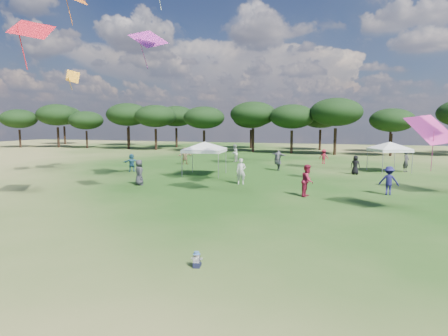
% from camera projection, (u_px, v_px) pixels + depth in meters
% --- Properties ---
extents(ground, '(140.00, 140.00, 0.00)m').
position_uv_depth(ground, '(159.00, 294.00, 9.44)').
color(ground, '#244B16').
rests_on(ground, ground).
extents(tree_line, '(108.78, 17.63, 7.77)m').
position_uv_depth(tree_line, '(330.00, 115.00, 52.91)').
color(tree_line, black).
rests_on(tree_line, ground).
extents(tent_left, '(6.33, 6.33, 3.05)m').
position_uv_depth(tent_left, '(205.00, 143.00, 30.57)').
color(tent_left, gray).
rests_on(tent_left, ground).
extents(tent_right, '(5.22, 5.22, 2.94)m').
position_uv_depth(tent_right, '(390.00, 143.00, 32.67)').
color(tent_right, gray).
rests_on(tent_right, ground).
extents(toddler, '(0.35, 0.38, 0.49)m').
position_uv_depth(toddler, '(197.00, 260.00, 11.19)').
color(toddler, black).
rests_on(toddler, ground).
extents(festival_crowd, '(30.70, 19.21, 1.92)m').
position_uv_depth(festival_crowd, '(283.00, 164.00, 31.36)').
color(festival_crowd, '#434247').
rests_on(festival_crowd, ground).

